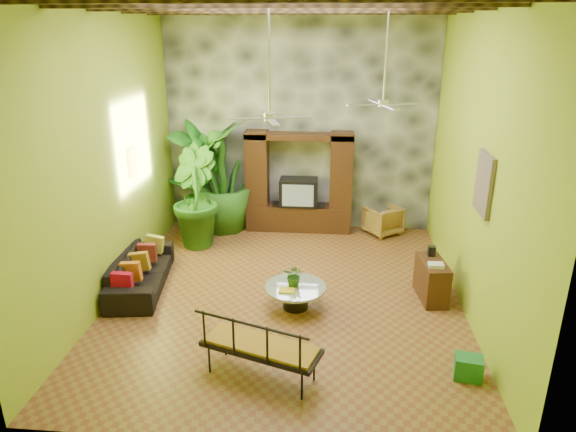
# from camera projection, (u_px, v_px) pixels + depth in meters

# --- Properties ---
(ground) EXTENTS (7.00, 7.00, 0.00)m
(ground) POSITION_uv_depth(u_px,v_px,m) (286.00, 294.00, 9.08)
(ground) COLOR brown
(ground) RESTS_ON ground
(back_wall) EXTENTS (6.00, 0.02, 5.00)m
(back_wall) POSITION_uv_depth(u_px,v_px,m) (300.00, 120.00, 11.49)
(back_wall) COLOR #9DB228
(back_wall) RESTS_ON ground
(left_wall) EXTENTS (0.02, 7.00, 5.00)m
(left_wall) POSITION_uv_depth(u_px,v_px,m) (105.00, 153.00, 8.47)
(left_wall) COLOR #9DB228
(left_wall) RESTS_ON ground
(right_wall) EXTENTS (0.02, 7.00, 5.00)m
(right_wall) POSITION_uv_depth(u_px,v_px,m) (478.00, 161.00, 7.97)
(right_wall) COLOR #9DB228
(right_wall) RESTS_ON ground
(stone_accent_wall) EXTENTS (5.98, 0.10, 4.98)m
(stone_accent_wall) POSITION_uv_depth(u_px,v_px,m) (300.00, 120.00, 11.43)
(stone_accent_wall) COLOR #34363B
(stone_accent_wall) RESTS_ON ground
(ceiling_beams) EXTENTS (5.95, 5.36, 0.22)m
(ceiling_beams) POSITION_uv_depth(u_px,v_px,m) (286.00, 3.00, 7.43)
(ceiling_beams) COLOR #3F2B14
(ceiling_beams) RESTS_ON ceiling
(entertainment_center) EXTENTS (2.40, 0.55, 2.30)m
(entertainment_center) POSITION_uv_depth(u_px,v_px,m) (299.00, 190.00, 11.68)
(entertainment_center) COLOR #311C0D
(entertainment_center) RESTS_ON ground
(ceiling_fan_front) EXTENTS (1.28, 1.28, 1.86)m
(ceiling_fan_front) POSITION_uv_depth(u_px,v_px,m) (270.00, 103.00, 7.55)
(ceiling_fan_front) COLOR silver
(ceiling_fan_front) RESTS_ON ceiling
(ceiling_fan_back) EXTENTS (1.28, 1.28, 1.86)m
(ceiling_fan_back) POSITION_uv_depth(u_px,v_px,m) (384.00, 91.00, 8.89)
(ceiling_fan_back) COLOR silver
(ceiling_fan_back) RESTS_ON ceiling
(wall_art_mask) EXTENTS (0.06, 0.32, 0.55)m
(wall_art_mask) POSITION_uv_depth(u_px,v_px,m) (133.00, 162.00, 9.54)
(wall_art_mask) COLOR gold
(wall_art_mask) RESTS_ON left_wall
(wall_art_painting) EXTENTS (0.06, 0.70, 0.90)m
(wall_art_painting) POSITION_uv_depth(u_px,v_px,m) (484.00, 184.00, 7.48)
(wall_art_painting) COLOR #264E8E
(wall_art_painting) RESTS_ON right_wall
(sofa) EXTENTS (1.13, 2.25, 0.63)m
(sofa) POSITION_uv_depth(u_px,v_px,m) (141.00, 271.00, 9.26)
(sofa) COLOR black
(sofa) RESTS_ON ground
(wicker_armchair) EXTENTS (0.99, 0.99, 0.65)m
(wicker_armchair) POSITION_uv_depth(u_px,v_px,m) (383.00, 220.00, 11.68)
(wicker_armchair) COLOR olive
(wicker_armchair) RESTS_ON ground
(tall_plant_a) EXTENTS (1.60, 1.60, 2.56)m
(tall_plant_a) POSITION_uv_depth(u_px,v_px,m) (200.00, 174.00, 11.76)
(tall_plant_a) COLOR #1E671B
(tall_plant_a) RESTS_ON ground
(tall_plant_b) EXTENTS (1.46, 1.51, 2.14)m
(tall_plant_b) POSITION_uv_depth(u_px,v_px,m) (193.00, 197.00, 10.86)
(tall_plant_b) COLOR #266019
(tall_plant_b) RESTS_ON ground
(tall_plant_c) EXTENTS (1.54, 1.54, 2.53)m
(tall_plant_c) POSITION_uv_depth(u_px,v_px,m) (222.00, 176.00, 11.65)
(tall_plant_c) COLOR #2C691B
(tall_plant_c) RESTS_ON ground
(coffee_table) EXTENTS (1.02, 1.02, 0.40)m
(coffee_table) POSITION_uv_depth(u_px,v_px,m) (295.00, 294.00, 8.58)
(coffee_table) COLOR black
(coffee_table) RESTS_ON ground
(centerpiece_plant) EXTENTS (0.39, 0.35, 0.38)m
(centerpiece_plant) POSITION_uv_depth(u_px,v_px,m) (295.00, 275.00, 8.48)
(centerpiece_plant) COLOR #285917
(centerpiece_plant) RESTS_ON coffee_table
(yellow_tray) EXTENTS (0.26, 0.19, 0.03)m
(yellow_tray) POSITION_uv_depth(u_px,v_px,m) (287.00, 291.00, 8.36)
(yellow_tray) COLOR yellow
(yellow_tray) RESTS_ON coffee_table
(iron_bench) EXTENTS (1.69, 1.08, 0.57)m
(iron_bench) POSITION_uv_depth(u_px,v_px,m) (260.00, 346.00, 6.71)
(iron_bench) COLOR black
(iron_bench) RESTS_ON ground
(side_console) EXTENTS (0.49, 0.91, 0.70)m
(side_console) POSITION_uv_depth(u_px,v_px,m) (432.00, 280.00, 8.85)
(side_console) COLOR #3C2313
(side_console) RESTS_ON ground
(green_bin) EXTENTS (0.40, 0.33, 0.32)m
(green_bin) POSITION_uv_depth(u_px,v_px,m) (468.00, 367.00, 6.88)
(green_bin) COLOR #1D6E24
(green_bin) RESTS_ON ground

